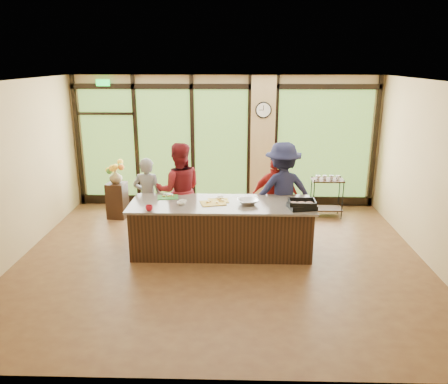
# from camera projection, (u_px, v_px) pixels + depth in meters

# --- Properties ---
(floor) EXTENTS (7.00, 7.00, 0.00)m
(floor) POSITION_uv_depth(u_px,v_px,m) (221.00, 259.00, 7.60)
(floor) COLOR #56331E
(floor) RESTS_ON ground
(ceiling) EXTENTS (7.00, 7.00, 0.00)m
(ceiling) POSITION_uv_depth(u_px,v_px,m) (221.00, 81.00, 6.72)
(ceiling) COLOR white
(ceiling) RESTS_ON back_wall
(back_wall) EXTENTS (7.00, 0.00, 7.00)m
(back_wall) POSITION_uv_depth(u_px,v_px,m) (225.00, 142.00, 10.03)
(back_wall) COLOR tan
(back_wall) RESTS_ON floor
(left_wall) EXTENTS (0.00, 6.00, 6.00)m
(left_wall) POSITION_uv_depth(u_px,v_px,m) (11.00, 174.00, 7.25)
(left_wall) COLOR tan
(left_wall) RESTS_ON floor
(right_wall) EXTENTS (0.00, 6.00, 6.00)m
(right_wall) POSITION_uv_depth(u_px,v_px,m) (436.00, 177.00, 7.07)
(right_wall) COLOR tan
(right_wall) RESTS_ON floor
(window_wall) EXTENTS (6.90, 0.12, 3.00)m
(window_wall) POSITION_uv_depth(u_px,v_px,m) (232.00, 147.00, 10.01)
(window_wall) COLOR tan
(window_wall) RESTS_ON floor
(island_base) EXTENTS (3.10, 1.00, 0.88)m
(island_base) POSITION_uv_depth(u_px,v_px,m) (221.00, 229.00, 7.76)
(island_base) COLOR black
(island_base) RESTS_ON floor
(countertop) EXTENTS (3.20, 1.10, 0.04)m
(countertop) POSITION_uv_depth(u_px,v_px,m) (221.00, 204.00, 7.62)
(countertop) COLOR gray
(countertop) RESTS_ON island_base
(wall_clock) EXTENTS (0.36, 0.04, 0.36)m
(wall_clock) POSITION_uv_depth(u_px,v_px,m) (263.00, 110.00, 9.66)
(wall_clock) COLOR black
(wall_clock) RESTS_ON window_wall
(cook_left) EXTENTS (0.59, 0.41, 1.55)m
(cook_left) POSITION_uv_depth(u_px,v_px,m) (148.00, 197.00, 8.42)
(cook_left) COLOR gray
(cook_left) RESTS_ON floor
(cook_midleft) EXTENTS (0.98, 0.82, 1.84)m
(cook_midleft) POSITION_uv_depth(u_px,v_px,m) (179.00, 190.00, 8.36)
(cook_midleft) COLOR maroon
(cook_midleft) RESTS_ON floor
(cook_midright) EXTENTS (1.01, 0.65, 1.59)m
(cook_midright) POSITION_uv_depth(u_px,v_px,m) (276.00, 197.00, 8.33)
(cook_midright) COLOR maroon
(cook_midright) RESTS_ON floor
(cook_right) EXTENTS (1.33, 0.93, 1.87)m
(cook_right) POSITION_uv_depth(u_px,v_px,m) (282.00, 191.00, 8.24)
(cook_right) COLOR #1B1D3B
(cook_right) RESTS_ON floor
(roasting_pan) EXTENTS (0.50, 0.43, 0.08)m
(roasting_pan) POSITION_uv_depth(u_px,v_px,m) (302.00, 206.00, 7.32)
(roasting_pan) COLOR black
(roasting_pan) RESTS_ON countertop
(mixing_bowl) EXTENTS (0.44, 0.44, 0.08)m
(mixing_bowl) POSITION_uv_depth(u_px,v_px,m) (248.00, 202.00, 7.56)
(mixing_bowl) COLOR silver
(mixing_bowl) RESTS_ON countertop
(cutting_board_left) EXTENTS (0.41, 0.33, 0.01)m
(cutting_board_left) POSITION_uv_depth(u_px,v_px,m) (168.00, 197.00, 7.92)
(cutting_board_left) COLOR #2E8130
(cutting_board_left) RESTS_ON countertop
(cutting_board_center) EXTENTS (0.39, 0.31, 0.01)m
(cutting_board_center) POSITION_uv_depth(u_px,v_px,m) (218.00, 201.00, 7.73)
(cutting_board_center) COLOR gold
(cutting_board_center) RESTS_ON countertop
(cutting_board_right) EXTENTS (0.49, 0.42, 0.01)m
(cutting_board_right) POSITION_uv_depth(u_px,v_px,m) (213.00, 203.00, 7.60)
(cutting_board_right) COLOR gold
(cutting_board_right) RESTS_ON countertop
(prep_bowl_near) EXTENTS (0.18, 0.18, 0.05)m
(prep_bowl_near) POSITION_uv_depth(u_px,v_px,m) (181.00, 203.00, 7.54)
(prep_bowl_near) COLOR white
(prep_bowl_near) RESTS_ON countertop
(prep_bowl_mid) EXTENTS (0.17, 0.17, 0.04)m
(prep_bowl_mid) POSITION_uv_depth(u_px,v_px,m) (183.00, 201.00, 7.64)
(prep_bowl_mid) COLOR white
(prep_bowl_mid) RESTS_ON countertop
(prep_bowl_far) EXTENTS (0.17, 0.17, 0.03)m
(prep_bowl_far) POSITION_uv_depth(u_px,v_px,m) (220.00, 198.00, 7.86)
(prep_bowl_far) COLOR white
(prep_bowl_far) RESTS_ON countertop
(red_ramekin) EXTENTS (0.15, 0.15, 0.09)m
(red_ramekin) POSITION_uv_depth(u_px,v_px,m) (149.00, 208.00, 7.22)
(red_ramekin) COLOR red
(red_ramekin) RESTS_ON countertop
(flower_stand) EXTENTS (0.43, 0.43, 0.78)m
(flower_stand) POSITION_uv_depth(u_px,v_px,m) (117.00, 200.00, 9.49)
(flower_stand) COLOR black
(flower_stand) RESTS_ON floor
(flower_vase) EXTENTS (0.32, 0.32, 0.29)m
(flower_vase) POSITION_uv_depth(u_px,v_px,m) (116.00, 177.00, 9.33)
(flower_vase) COLOR olive
(flower_vase) RESTS_ON flower_stand
(bar_cart) EXTENTS (0.68, 0.39, 0.93)m
(bar_cart) POSITION_uv_depth(u_px,v_px,m) (327.00, 192.00, 9.51)
(bar_cart) COLOR black
(bar_cart) RESTS_ON floor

